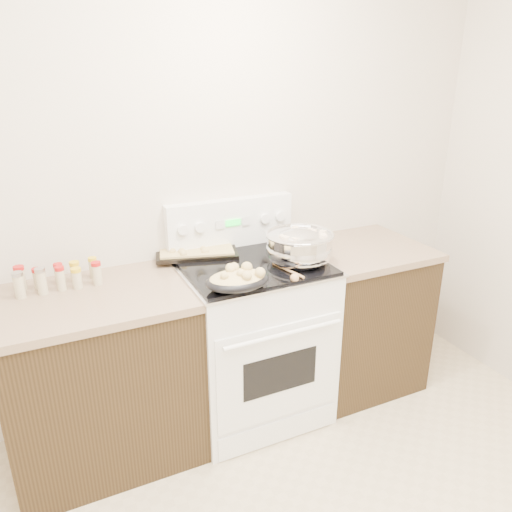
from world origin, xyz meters
TOP-DOWN VIEW (x-y plane):
  - room_shell at (0.00, 0.00)m, footprint 4.10×3.60m
  - counter_left at (-0.48, 1.43)m, footprint 0.93×0.67m
  - counter_right at (1.08, 1.43)m, footprint 0.73×0.67m
  - kitchen_range at (0.35, 1.42)m, footprint 0.78×0.73m
  - mixing_bowl at (0.58, 1.32)m, footprint 0.47×0.47m
  - roasting_pan at (0.15, 1.15)m, footprint 0.32×0.23m
  - baking_sheet at (0.13, 1.70)m, footprint 0.51×0.42m
  - wooden_spoon at (0.45, 1.16)m, footprint 0.08×0.25m
  - blue_ladle at (0.69, 1.34)m, footprint 0.22×0.19m
  - spice_jars at (-0.62, 1.58)m, footprint 0.40×0.15m

SIDE VIEW (x-z plane):
  - counter_left at x=-0.48m, z-range 0.00..0.92m
  - counter_right at x=1.08m, z-range 0.00..0.92m
  - kitchen_range at x=0.35m, z-range -0.12..1.10m
  - wooden_spoon at x=0.45m, z-range 0.93..0.98m
  - baking_sheet at x=0.13m, z-range 0.93..0.99m
  - blue_ladle at x=0.69m, z-range 0.93..1.02m
  - spice_jars at x=-0.62m, z-range 0.91..1.04m
  - roasting_pan at x=0.15m, z-range 0.94..1.05m
  - mixing_bowl at x=0.58m, z-range 0.92..1.13m
  - room_shell at x=0.00m, z-range 0.33..3.08m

